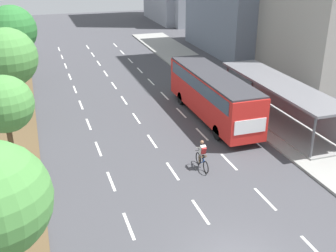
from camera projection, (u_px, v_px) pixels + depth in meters
median_strip at (17, 112)px, 31.60m from camera, size 2.60×52.00×0.12m
sidewalk_right at (227, 89)px, 36.65m from camera, size 4.50×52.00×0.15m
lane_divider_left at (85, 114)px, 31.39m from camera, size 0.14×47.29×0.01m
lane_divider_center at (130, 109)px, 32.40m from camera, size 0.14×47.29×0.01m
lane_divider_right at (172, 104)px, 33.41m from camera, size 0.14×47.29×0.01m
bus_shelter at (282, 98)px, 29.18m from camera, size 2.90×12.22×2.86m
bus at (213, 91)px, 29.83m from camera, size 2.54×11.29×3.37m
cyclist at (202, 156)px, 23.44m from camera, size 0.46×1.82×1.71m
median_tree_second at (5, 105)px, 20.62m from camera, size 2.89×2.89×5.78m
median_tree_third at (8, 58)px, 28.14m from camera, size 4.02×4.02×6.60m
median_tree_fourth at (12, 30)px, 35.70m from camera, size 4.22×4.22×6.99m
median_tree_fifth at (14, 23)px, 43.64m from camera, size 2.93×2.93×5.56m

